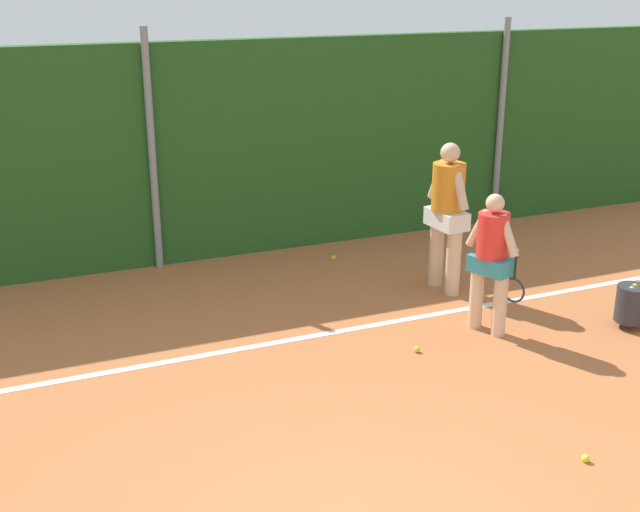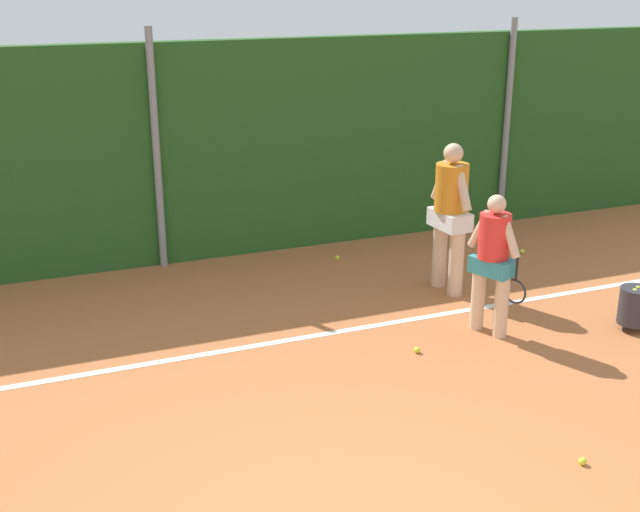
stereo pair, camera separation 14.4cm
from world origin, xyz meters
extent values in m
plane|color=#B76638|center=(0.00, 1.93, 0.00)|extent=(28.93, 28.93, 0.00)
cube|color=#23511E|center=(0.00, 6.57, 1.49)|extent=(18.80, 0.25, 2.98)
cylinder|color=gray|center=(0.00, 6.40, 1.60)|extent=(0.10, 0.10, 3.19)
cylinder|color=gray|center=(5.42, 6.40, 1.60)|extent=(0.10, 0.10, 3.19)
cube|color=white|center=(0.00, 3.50, 0.00)|extent=(13.74, 0.10, 0.01)
cylinder|color=beige|center=(2.88, 3.02, 0.35)|extent=(0.16, 0.16, 0.70)
cylinder|color=beige|center=(3.00, 2.74, 0.35)|extent=(0.16, 0.16, 0.70)
cube|color=teal|center=(2.94, 2.88, 0.79)|extent=(0.43, 0.53, 0.19)
cylinder|color=red|center=(2.94, 2.88, 1.13)|extent=(0.34, 0.34, 0.50)
sphere|color=beige|center=(2.94, 2.88, 1.49)|extent=(0.20, 0.20, 0.20)
cylinder|color=beige|center=(2.87, 3.06, 1.17)|extent=(0.17, 0.27, 0.47)
cylinder|color=beige|center=(3.01, 2.70, 1.17)|extent=(0.17, 0.27, 0.47)
cylinder|color=black|center=(3.09, 2.64, 0.83)|extent=(0.03, 0.03, 0.28)
torus|color=#26262B|center=(3.09, 2.64, 0.56)|extent=(0.13, 0.27, 0.28)
cylinder|color=beige|center=(3.17, 3.99, 0.41)|extent=(0.18, 0.18, 0.83)
cylinder|color=beige|center=(3.14, 4.36, 0.41)|extent=(0.18, 0.18, 0.83)
cube|color=white|center=(3.15, 4.17, 0.94)|extent=(0.36, 0.57, 0.22)
cylinder|color=orange|center=(3.15, 4.17, 1.34)|extent=(0.40, 0.40, 0.59)
sphere|color=beige|center=(3.15, 4.17, 1.77)|extent=(0.24, 0.24, 0.24)
cylinder|color=beige|center=(3.17, 3.94, 1.39)|extent=(0.13, 0.33, 0.55)
cylinder|color=beige|center=(3.14, 4.40, 1.39)|extent=(0.13, 0.33, 0.55)
cylinder|color=#2D2D33|center=(4.50, 2.33, 0.29)|extent=(0.36, 0.36, 0.42)
cylinder|color=#2D2D33|center=(4.37, 2.33, 0.04)|extent=(0.02, 0.02, 0.08)
cylinder|color=#2D2D33|center=(4.50, 2.46, 0.04)|extent=(0.02, 0.02, 0.08)
sphere|color=#CCDB33|center=(4.54, 2.36, 0.48)|extent=(0.07, 0.07, 0.07)
sphere|color=#CCDB33|center=(4.45, 2.31, 0.48)|extent=(0.07, 0.07, 0.07)
sphere|color=#CCDB33|center=(4.80, 5.40, 0.03)|extent=(0.07, 0.07, 0.07)
sphere|color=#CCDB33|center=(4.45, 4.63, 0.03)|extent=(0.07, 0.07, 0.07)
sphere|color=#CCDB33|center=(1.95, 2.70, 0.03)|extent=(0.07, 0.07, 0.07)
sphere|color=#CCDB33|center=(4.88, 4.99, 0.03)|extent=(0.07, 0.07, 0.07)
sphere|color=#CCDB33|center=(2.31, 5.73, 0.03)|extent=(0.07, 0.07, 0.07)
sphere|color=#CCDB33|center=(2.23, 0.36, 0.03)|extent=(0.07, 0.07, 0.07)
camera|label=1|loc=(-2.03, -4.12, 3.83)|focal=45.67mm
camera|label=2|loc=(-1.90, -4.17, 3.83)|focal=45.67mm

